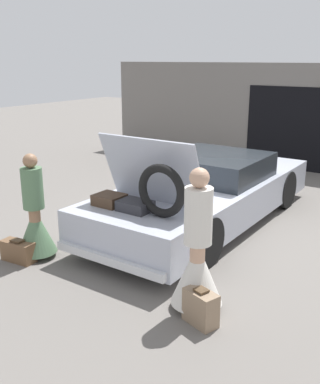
% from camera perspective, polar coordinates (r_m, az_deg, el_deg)
% --- Properties ---
extents(ground_plane, '(40.00, 40.00, 0.00)m').
position_cam_1_polar(ground_plane, '(8.39, 5.74, -3.78)').
color(ground_plane, slate).
extents(garage_wall_back, '(12.00, 0.14, 2.80)m').
position_cam_1_polar(garage_wall_back, '(12.58, 17.22, 8.96)').
color(garage_wall_back, slate).
rests_on(garage_wall_back, ground_plane).
extents(car, '(2.02, 5.44, 1.84)m').
position_cam_1_polar(car, '(8.21, 5.87, -0.03)').
color(car, '#B2B7C6').
rests_on(car, ground_plane).
extents(person_left, '(0.60, 0.60, 1.61)m').
position_cam_1_polar(person_left, '(7.00, -15.57, -3.59)').
color(person_left, '#997051').
rests_on(person_left, ground_plane).
extents(person_right, '(0.63, 0.63, 1.76)m').
position_cam_1_polar(person_right, '(5.36, 4.75, -8.71)').
color(person_right, tan).
rests_on(person_right, ground_plane).
extents(suitcase_beside_left_person, '(0.55, 0.27, 0.34)m').
position_cam_1_polar(suitcase_beside_left_person, '(7.07, -17.57, -7.17)').
color(suitcase_beside_left_person, brown).
rests_on(suitcase_beside_left_person, ground_plane).
extents(suitcase_beside_right_person, '(0.45, 0.33, 0.44)m').
position_cam_1_polar(suitcase_beside_right_person, '(5.28, 5.19, -14.40)').
color(suitcase_beside_right_person, '#8C7259').
rests_on(suitcase_beside_right_person, ground_plane).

